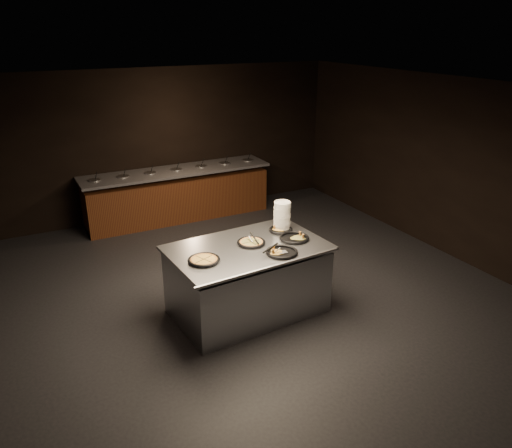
{
  "coord_description": "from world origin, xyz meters",
  "views": [
    {
      "loc": [
        -2.94,
        -5.48,
        3.65
      ],
      "look_at": [
        0.05,
        0.3,
        1.02
      ],
      "focal_mm": 35.0,
      "sensor_mm": 36.0,
      "label": 1
    }
  ],
  "objects_px": {
    "plate_stack": "(282,215)",
    "pan_cheese_whole": "(251,242)",
    "serving_counter": "(248,281)",
    "pan_veggie_whole": "(204,260)"
  },
  "relations": [
    {
      "from": "serving_counter",
      "to": "plate_stack",
      "type": "height_order",
      "value": "plate_stack"
    },
    {
      "from": "pan_veggie_whole",
      "to": "pan_cheese_whole",
      "type": "xyz_separation_m",
      "value": [
        0.75,
        0.2,
        -0.0
      ]
    },
    {
      "from": "pan_cheese_whole",
      "to": "pan_veggie_whole",
      "type": "bearing_deg",
      "value": -164.96
    },
    {
      "from": "pan_cheese_whole",
      "to": "serving_counter",
      "type": "bearing_deg",
      "value": -146.93
    },
    {
      "from": "plate_stack",
      "to": "pan_veggie_whole",
      "type": "height_order",
      "value": "plate_stack"
    },
    {
      "from": "plate_stack",
      "to": "pan_cheese_whole",
      "type": "xyz_separation_m",
      "value": [
        -0.62,
        -0.28,
        -0.18
      ]
    },
    {
      "from": "plate_stack",
      "to": "pan_cheese_whole",
      "type": "relative_size",
      "value": 1.05
    },
    {
      "from": "plate_stack",
      "to": "pan_veggie_whole",
      "type": "distance_m",
      "value": 1.46
    },
    {
      "from": "plate_stack",
      "to": "pan_cheese_whole",
      "type": "bearing_deg",
      "value": -156.18
    },
    {
      "from": "pan_veggie_whole",
      "to": "serving_counter",
      "type": "bearing_deg",
      "value": 12.43
    }
  ]
}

